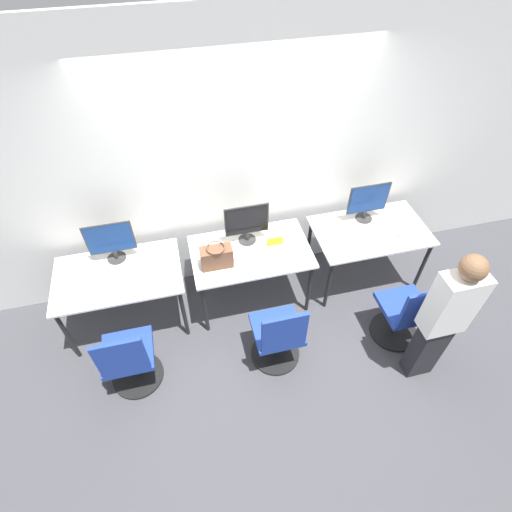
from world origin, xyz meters
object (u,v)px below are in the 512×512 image
Objects in this scene: monitor_left at (111,241)px; office_chair_left at (130,361)px; mouse_center at (276,252)px; mouse_right at (401,235)px; keyboard_center at (253,258)px; office_chair_center at (278,338)px; monitor_center at (247,223)px; keyboard_left at (117,281)px; person_right at (444,318)px; office_chair_right at (405,315)px; keyboard_right at (378,239)px; monitor_right at (368,201)px; handbag at (217,257)px; mouse_left at (147,273)px.

monitor_left is 1.12m from office_chair_left.
mouse_right is (1.31, -0.08, 0.00)m from mouse_center.
keyboard_center is 0.41× the size of office_chair_center.
monitor_center is at bearing 93.74° from office_chair_center.
keyboard_left is 2.88m from person_right.
keyboard_left is 1.00× the size of keyboard_center.
keyboard_right is at bearing 92.73° from office_chair_right.
monitor_right reaches higher than office_chair_left.
monitor_right is 0.41m from keyboard_right.
mouse_right is (0.25, -0.01, 0.01)m from keyboard_right.
mouse_center is 1.31m from mouse_right.
keyboard_right is at bearing -90.00° from monitor_right.
handbag is (-0.36, -0.27, -0.12)m from monitor_center.
office_chair_right is 0.58× the size of person_right.
keyboard_left is at bearing -173.84° from monitor_right.
handbag is (0.94, -0.02, 0.11)m from keyboard_left.
office_chair_right is at bearing -24.15° from handbag.
keyboard_right is 0.25m from mouse_right.
handbag is (0.94, -0.32, -0.12)m from monitor_left.
monitor_right is at bearing 90.00° from keyboard_right.
monitor_left is 0.45m from mouse_left.
handbag is at bearing -3.36° from mouse_left.
keyboard_center is at bearing 150.18° from office_chair_right.
mouse_left reaches higher than keyboard_right.
office_chair_center is at bearing 177.92° from office_chair_right.
keyboard_right is (1.06, -0.07, -0.01)m from mouse_center.
office_chair_center is 1.43m from person_right.
mouse_left is 0.10× the size of office_chair_center.
monitor_center reaches higher than keyboard_right.
keyboard_left is at bearing 163.58° from office_chair_right.
mouse_center is 0.84m from office_chair_center.
mouse_right reaches higher than keyboard_right.
person_right reaches higher than keyboard_left.
keyboard_right is (2.59, -0.37, -0.22)m from monitor_left.
keyboard_left is 1.58m from office_chair_center.
person_right is at bearing -45.93° from monitor_center.
mouse_center is 0.30× the size of handbag.
mouse_center is (0.24, -0.25, -0.22)m from monitor_center.
monitor_center is 1.00× the size of monitor_right.
mouse_left is 0.24× the size of keyboard_right.
mouse_left is 0.20× the size of monitor_right.
office_chair_left is 1.69m from mouse_center.
office_chair_right reaches higher than mouse_right.
mouse_center is at bearing -0.64° from mouse_left.
mouse_left and mouse_center have the same top height.
handbag is at bearing 155.85° from office_chair_right.
office_chair_center is at bearing -34.67° from mouse_left.
person_right is at bearing -100.61° from mouse_right.
monitor_right reaches higher than mouse_left.
monitor_right is at bearing 125.71° from mouse_right.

